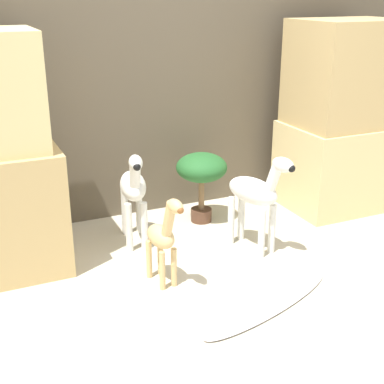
% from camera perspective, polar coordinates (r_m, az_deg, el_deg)
% --- Properties ---
extents(ground_plane, '(14.00, 14.00, 0.00)m').
position_cam_1_polar(ground_plane, '(3.17, 6.68, -10.84)').
color(ground_plane, beige).
extents(wall_back, '(6.40, 0.08, 2.20)m').
position_cam_1_polar(wall_back, '(4.09, -3.53, 12.93)').
color(wall_back, brown).
rests_on(wall_back, ground_plane).
extents(rock_pillar_right, '(0.85, 0.66, 1.46)m').
position_cam_1_polar(rock_pillar_right, '(4.37, 15.81, 7.42)').
color(rock_pillar_right, '#DBC184').
rests_on(rock_pillar_right, ground_plane).
extents(zebra_right, '(0.29, 0.53, 0.70)m').
position_cam_1_polar(zebra_right, '(3.53, 6.85, -0.22)').
color(zebra_right, silver).
rests_on(zebra_right, ground_plane).
extents(zebra_left, '(0.25, 0.53, 0.70)m').
position_cam_1_polar(zebra_left, '(3.61, -6.26, 0.30)').
color(zebra_left, silver).
rests_on(zebra_left, ground_plane).
extents(giraffe_figurine, '(0.16, 0.38, 0.59)m').
position_cam_1_polar(giraffe_figurine, '(3.12, -3.08, -4.74)').
color(giraffe_figurine, tan).
rests_on(giraffe_figurine, ground_plane).
extents(potted_palm_front, '(0.38, 0.38, 0.53)m').
position_cam_1_polar(potted_palm_front, '(3.95, 1.02, 2.21)').
color(potted_palm_front, '#513323').
rests_on(potted_palm_front, ground_plane).
extents(surfboard, '(1.02, 0.52, 0.07)m').
position_cam_1_polar(surfboard, '(3.08, 8.02, -11.73)').
color(surfboard, silver).
rests_on(surfboard, ground_plane).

